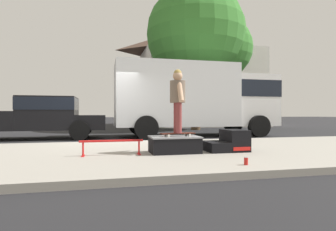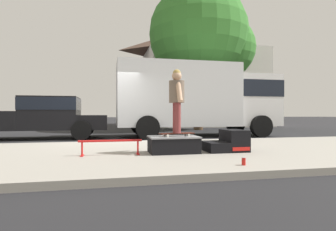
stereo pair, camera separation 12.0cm
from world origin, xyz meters
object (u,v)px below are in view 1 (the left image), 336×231
(grind_rail, at_px, (112,144))
(street_tree_main, at_px, (201,38))
(skate_box, at_px, (174,144))
(skateboard, at_px, (178,134))
(box_truck, at_px, (196,97))
(kicker_ramp, at_px, (229,142))
(pickup_truck_black, at_px, (33,116))
(soda_can, at_px, (246,161))
(skater_kid, at_px, (178,96))

(grind_rail, distance_m, street_tree_main, 12.55)
(skate_box, xyz_separation_m, skateboard, (0.08, 0.02, 0.22))
(skate_box, relative_size, box_truck, 0.15)
(skate_box, relative_size, kicker_ramp, 1.17)
(box_truck, bearing_deg, skate_box, -113.43)
(box_truck, distance_m, pickup_truck_black, 6.57)
(skate_box, distance_m, skateboard, 0.24)
(soda_can, bearing_deg, skater_kid, 113.24)
(skater_kid, height_order, pickup_truck_black, skater_kid)
(skateboard, relative_size, street_tree_main, 0.09)
(soda_can, xyz_separation_m, pickup_truck_black, (-4.90, 7.21, 0.71))
(skate_box, xyz_separation_m, box_truck, (2.41, 5.57, 1.39))
(skate_box, distance_m, pickup_truck_black, 6.93)
(skate_box, xyz_separation_m, pickup_truck_black, (-4.10, 5.56, 0.58))
(kicker_ramp, bearing_deg, skateboard, 179.00)
(kicker_ramp, relative_size, pickup_truck_black, 0.16)
(kicker_ramp, height_order, box_truck, box_truck)
(kicker_ramp, height_order, soda_can, kicker_ramp)
(skateboard, bearing_deg, box_truck, 67.16)
(skate_box, distance_m, grind_rail, 1.34)
(skater_kid, relative_size, street_tree_main, 0.16)
(street_tree_main, bearing_deg, skateboard, -112.70)
(skater_kid, bearing_deg, street_tree_main, 67.30)
(skate_box, distance_m, street_tree_main, 11.99)
(soda_can, distance_m, box_truck, 7.55)
(skater_kid, xyz_separation_m, street_tree_main, (4.15, 9.91, 4.19))
(skate_box, relative_size, skateboard, 1.33)
(skate_box, distance_m, soda_can, 1.84)
(skate_box, bearing_deg, skater_kid, 14.92)
(skater_kid, bearing_deg, skateboard, 116.57)
(skateboard, bearing_deg, pickup_truck_black, 127.07)
(soda_can, bearing_deg, pickup_truck_black, 124.21)
(grind_rail, bearing_deg, skate_box, 2.30)
(street_tree_main, bearing_deg, soda_can, -106.49)
(kicker_ramp, relative_size, grind_rail, 0.71)
(grind_rail, xyz_separation_m, box_truck, (3.75, 5.62, 1.35))
(skate_box, distance_m, skater_kid, 1.05)
(pickup_truck_black, bearing_deg, kicker_ramp, -45.92)
(skate_box, bearing_deg, grind_rail, -177.70)
(skater_kid, bearing_deg, kicker_ramp, -1.00)
(street_tree_main, bearing_deg, grind_rail, -119.12)
(skater_kid, distance_m, box_truck, 6.03)
(skate_box, bearing_deg, soda_can, -64.30)
(skate_box, height_order, soda_can, skate_box)
(box_truck, bearing_deg, street_tree_main, 67.47)
(pickup_truck_black, bearing_deg, street_tree_main, 27.70)
(skater_kid, xyz_separation_m, soda_can, (0.72, -1.67, -1.18))
(skate_box, height_order, skater_kid, skater_kid)
(skate_box, bearing_deg, pickup_truck_black, 126.45)
(skateboard, distance_m, soda_can, 1.85)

